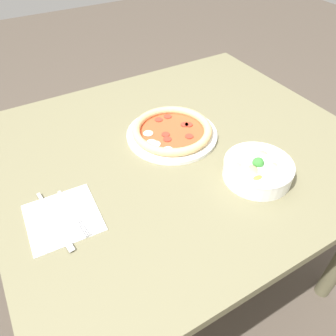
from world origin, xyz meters
name	(u,v)px	position (x,y,z in m)	size (l,w,h in m)	color
ground_plane	(175,268)	(0.00, 0.00, 0.00)	(8.00, 8.00, 0.00)	#4C4238
dining_table	(178,168)	(0.00, 0.00, 0.63)	(1.13, 0.98, 0.72)	#706B4C
pizza	(172,131)	(-0.01, -0.05, 0.74)	(0.29, 0.29, 0.04)	white
bowl	(258,169)	(-0.11, 0.23, 0.75)	(0.19, 0.19, 0.07)	white
napkin	(63,218)	(0.40, 0.10, 0.73)	(0.18, 0.18, 0.00)	white
fork	(72,212)	(0.38, 0.10, 0.73)	(0.03, 0.18, 0.00)	silver
knife	(53,218)	(0.43, 0.09, 0.73)	(0.03, 0.22, 0.01)	silver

